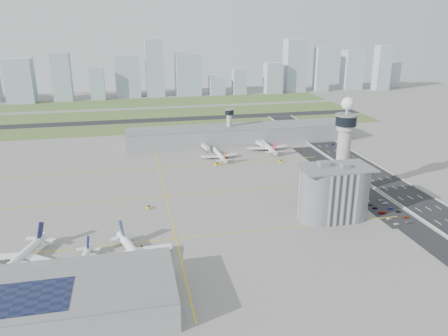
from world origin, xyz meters
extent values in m
plane|color=gray|center=(0.00, 0.00, 0.00)|extent=(1000.00, 1000.00, 0.00)
cube|color=#4D612E|center=(-20.00, 225.00, 0.04)|extent=(480.00, 50.00, 0.08)
cube|color=#47622E|center=(-20.00, 300.00, 0.04)|extent=(480.00, 60.00, 0.08)
cube|color=#4A6C33|center=(-20.00, 380.00, 0.04)|extent=(480.00, 70.00, 0.08)
cube|color=black|center=(-20.00, 262.00, 0.06)|extent=(480.00, 22.00, 0.10)
cube|color=black|center=(115.00, 0.00, 0.05)|extent=(28.00, 500.00, 0.10)
cube|color=#9E9E99|center=(101.00, 0.00, 0.60)|extent=(0.60, 500.00, 1.20)
cube|color=#9E9E99|center=(129.00, 0.00, 0.60)|extent=(0.60, 500.00, 1.20)
cube|color=black|center=(90.00, -10.00, 0.04)|extent=(18.00, 260.00, 0.08)
cube|color=black|center=(88.00, -22.00, 0.05)|extent=(20.00, 44.00, 0.10)
cube|color=yellow|center=(-40.00, -30.00, 0.01)|extent=(260.00, 0.60, 0.01)
cube|color=yellow|center=(-40.00, 30.00, 0.01)|extent=(260.00, 0.60, 0.01)
cube|color=yellow|center=(-40.00, 90.00, 0.01)|extent=(260.00, 0.60, 0.01)
cube|color=yellow|center=(-40.00, 30.00, 0.01)|extent=(0.60, 260.00, 0.01)
cylinder|color=#ADAAA5|center=(72.00, 8.00, 24.00)|extent=(8.40, 8.40, 48.00)
cylinder|color=#ADAAA5|center=(72.00, 8.00, 46.00)|extent=(11.00, 11.00, 4.00)
cylinder|color=black|center=(72.00, 8.00, 50.00)|extent=(13.00, 13.00, 6.00)
cylinder|color=slate|center=(72.00, 8.00, 53.50)|extent=(14.00, 14.00, 1.00)
cylinder|color=#ADAAA5|center=(72.00, 8.00, 56.00)|extent=(1.60, 1.60, 5.00)
sphere|color=white|center=(72.00, 8.00, 60.50)|extent=(8.00, 8.00, 8.00)
cylinder|color=#ADAAA5|center=(30.00, 150.00, 14.00)|extent=(5.00, 5.00, 28.00)
cylinder|color=black|center=(30.00, 150.00, 29.00)|extent=(8.00, 8.00, 4.00)
cylinder|color=slate|center=(30.00, 150.00, 31.50)|extent=(8.60, 8.60, 0.80)
cube|color=#B2B2B7|center=(52.00, -22.00, 15.00)|extent=(18.00, 24.00, 30.00)
cylinder|color=#B2B2B7|center=(43.00, -22.00, 15.00)|extent=(24.00, 24.00, 30.00)
cylinder|color=#B2B2B7|center=(61.00, -22.00, 15.00)|extent=(24.00, 24.00, 30.00)
cube|color=slate|center=(52.00, -22.00, 30.40)|extent=(42.00, 24.00, 0.80)
cube|color=slate|center=(46.00, -19.00, 32.00)|extent=(6.00, 5.00, 3.00)
cube|color=slate|center=(57.00, -24.00, 31.70)|extent=(5.00, 4.00, 2.40)
cube|color=gray|center=(40.00, 148.00, 7.50)|extent=(210.00, 32.00, 15.00)
cube|color=slate|center=(40.00, 148.00, 15.40)|extent=(210.00, 32.00, 0.80)
cube|color=gray|center=(-88.00, -82.00, 6.00)|extent=(84.00, 42.00, 12.00)
cube|color=slate|center=(-88.00, -82.00, 12.40)|extent=(84.00, 42.00, 0.80)
cube|color=black|center=(-105.00, -88.00, 12.90)|extent=(40.00, 22.00, 0.20)
imported|color=silver|center=(83.10, -39.63, 0.59)|extent=(3.47, 1.45, 1.17)
imported|color=gray|center=(82.87, -32.82, 0.57)|extent=(3.58, 1.75, 1.13)
imported|color=maroon|center=(83.75, -24.47, 0.65)|extent=(4.90, 2.76, 1.29)
imported|color=black|center=(83.14, -17.06, 0.56)|extent=(4.09, 2.21, 1.13)
imported|color=#112A4C|center=(82.84, -12.16, 0.57)|extent=(3.53, 1.82, 1.15)
imported|color=white|center=(83.71, -6.25, 0.65)|extent=(4.09, 1.79, 1.31)
imported|color=gray|center=(91.82, -38.68, 0.64)|extent=(4.73, 2.42, 1.28)
imported|color=maroon|center=(93.92, -32.89, 0.58)|extent=(4.15, 2.06, 1.16)
imported|color=black|center=(94.08, -24.74, 0.59)|extent=(3.59, 1.72, 1.18)
imported|color=navy|center=(91.84, -19.59, 0.56)|extent=(3.49, 1.57, 1.11)
imported|color=silver|center=(93.47, -11.64, 0.55)|extent=(4.06, 2.04, 1.10)
imported|color=#9D9FA7|center=(92.96, -7.14, 0.65)|extent=(4.69, 2.49, 1.29)
imported|color=black|center=(114.21, 41.78, 0.63)|extent=(1.86, 3.95, 1.25)
imported|color=navy|center=(121.15, 121.45, 0.62)|extent=(2.39, 4.58, 1.23)
imported|color=#89949D|center=(108.60, 181.24, 0.57)|extent=(1.54, 3.43, 1.14)
cube|color=#9EADC1|center=(-204.47, 415.19, 30.18)|extent=(35.81, 28.65, 60.36)
cube|color=#9EADC1|center=(-150.11, 419.66, 33.44)|extent=(25.49, 20.39, 66.89)
cube|color=#9EADC1|center=(-102.68, 417.90, 22.60)|extent=(20.04, 16.03, 45.20)
cube|color=#9EADC1|center=(-59.44, 436.89, 30.61)|extent=(35.76, 28.61, 61.22)
cube|color=#9EADC1|center=(-19.42, 431.56, 41.69)|extent=(26.33, 21.06, 83.39)
cube|color=#9EADC1|center=(30.27, 432.32, 31.06)|extent=(36.96, 29.57, 62.11)
cube|color=#9EADC1|center=(73.27, 423.68, 13.87)|extent=(23.01, 18.41, 27.75)
cube|color=#9EADC1|center=(108.28, 423.34, 19.48)|extent=(20.22, 16.18, 38.97)
cube|color=#9EADC1|center=(162.17, 421.29, 23.44)|extent=(26.14, 20.92, 46.89)
cube|color=#9EADC1|center=(201.27, 433.27, 40.60)|extent=(32.26, 25.81, 81.20)
cube|color=#9EADC1|center=(244.74, 426.38, 34.37)|extent=(21.59, 17.28, 68.75)
cube|color=#9EADC1|center=(302.83, 435.54, 31.70)|extent=(30.25, 24.20, 63.40)
cube|color=#9EADC1|center=(345.49, 415.96, 35.78)|extent=(23.04, 18.43, 71.56)
cube|color=#9EADC1|center=(382.05, 443.29, 20.53)|extent=(22.64, 18.11, 41.06)
camera|label=1|loc=(-58.81, -236.10, 109.26)|focal=35.00mm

